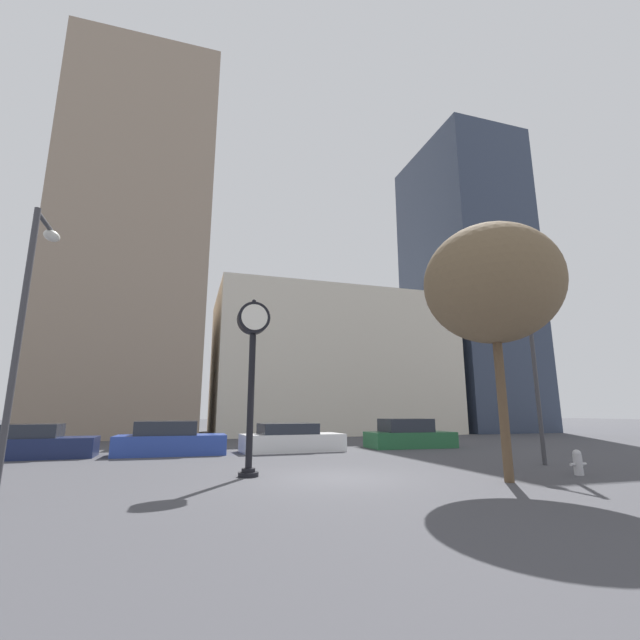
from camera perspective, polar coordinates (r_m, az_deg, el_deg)
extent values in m
plane|color=#424247|center=(12.19, 2.08, -20.30)|extent=(200.00, 200.00, 0.00)
cube|color=gray|center=(37.96, -22.96, 8.88)|extent=(10.63, 12.00, 29.45)
cube|color=beige|center=(37.46, 0.99, -6.08)|extent=(19.25, 12.00, 11.38)
cube|color=#2D384C|center=(45.89, 18.72, 4.62)|extent=(8.42, 12.00, 28.92)
cylinder|color=black|center=(12.53, -9.55, -19.65)|extent=(0.56, 0.56, 0.12)
cylinder|color=black|center=(12.52, -9.53, -19.15)|extent=(0.37, 0.37, 0.10)
cylinder|color=black|center=(12.43, -9.22, -10.35)|extent=(0.19, 0.19, 3.73)
cylinder|color=black|center=(12.71, -8.86, 0.20)|extent=(0.93, 0.42, 0.93)
cylinder|color=white|center=(12.50, -8.71, 0.40)|extent=(0.76, 0.02, 0.76)
cylinder|color=white|center=(12.92, -9.01, 0.00)|extent=(0.76, 0.02, 0.76)
sphere|color=black|center=(12.83, -8.79, 2.48)|extent=(0.12, 0.12, 0.12)
cube|color=#19234C|center=(20.27, -34.50, -13.90)|extent=(4.83, 1.95, 0.76)
cube|color=#232833|center=(20.30, -34.94, -12.03)|extent=(2.68, 1.66, 0.51)
cube|color=#28429E|center=(19.37, -19.23, -15.44)|extent=(4.38, 1.95, 0.80)
cube|color=#232833|center=(19.35, -19.75, -13.40)|extent=(2.42, 1.70, 0.56)
cube|color=silver|center=(19.93, -3.72, -16.00)|extent=(4.60, 2.19, 0.76)
cube|color=#232833|center=(19.84, -4.33, -14.24)|extent=(2.57, 1.85, 0.46)
cube|color=#236038|center=(22.44, 11.91, -15.35)|extent=(4.30, 2.06, 0.76)
cube|color=#232833|center=(22.32, 11.34, -13.60)|extent=(2.39, 1.77, 0.64)
cylinder|color=#B7B7BC|center=(14.53, 31.18, -16.24)|extent=(0.24, 0.24, 0.54)
sphere|color=#B7B7BC|center=(14.50, 31.04, -15.03)|extent=(0.23, 0.23, 0.23)
cylinder|color=#B7B7BC|center=(14.39, 30.62, -16.25)|extent=(0.15, 0.08, 0.08)
cylinder|color=#B7B7BC|center=(14.67, 31.70, -16.02)|extent=(0.15, 0.08, 0.08)
cylinder|color=#38383D|center=(11.49, -35.32, -2.52)|extent=(0.14, 0.14, 6.41)
cylinder|color=#38383D|center=(12.81, -32.78, 10.84)|extent=(0.11, 1.20, 0.11)
ellipsoid|color=silver|center=(13.32, -32.15, 9.48)|extent=(0.36, 0.60, 0.24)
cylinder|color=#38383D|center=(16.72, 26.66, -5.16)|extent=(0.14, 0.14, 6.79)
cylinder|color=#38383D|center=(17.78, 24.33, 5.15)|extent=(0.11, 1.20, 0.11)
ellipsoid|color=silver|center=(18.19, 23.12, 4.34)|extent=(0.36, 0.60, 0.24)
cylinder|color=brown|center=(12.29, 23.12, -9.71)|extent=(0.24, 0.24, 4.10)
ellipsoid|color=brown|center=(12.77, 21.95, 4.53)|extent=(3.69, 3.69, 3.32)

